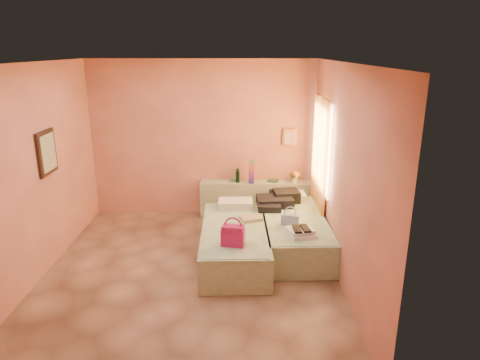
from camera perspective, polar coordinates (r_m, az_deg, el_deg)
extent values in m
plane|color=tan|center=(6.10, -6.54, -12.04)|extent=(4.50, 4.50, 0.00)
cube|color=#EB967D|center=(7.72, -4.98, 5.42)|extent=(4.00, 0.02, 2.80)
cube|color=#EB967D|center=(6.14, -25.88, 0.64)|extent=(0.02, 4.50, 2.80)
cube|color=#EB967D|center=(5.66, 13.50, 0.63)|extent=(0.02, 4.50, 2.80)
cube|color=white|center=(5.33, -7.59, 15.25)|extent=(4.00, 4.50, 0.02)
cube|color=#FFD39E|center=(6.81, 11.10, 4.43)|extent=(0.02, 1.10, 1.40)
cube|color=orange|center=(6.75, 10.82, 1.26)|extent=(0.05, 0.55, 2.20)
cube|color=orange|center=(7.32, 10.00, 2.55)|extent=(0.05, 0.45, 2.20)
cube|color=black|center=(6.43, -24.36, 3.37)|extent=(0.04, 0.50, 0.60)
cube|color=#C08B40|center=(7.70, 6.62, 5.71)|extent=(0.25, 0.04, 0.30)
cube|color=#AAB795|center=(7.84, 2.25, -2.51)|extent=(2.05, 0.30, 0.65)
cube|color=#B5D5AB|center=(6.30, -0.71, -8.37)|extent=(0.96, 2.03, 0.50)
cube|color=#B5D5AB|center=(6.67, 7.16, -6.98)|extent=(0.96, 2.03, 0.50)
cylinder|color=#12341C|center=(7.66, -0.31, 0.56)|extent=(0.07, 0.07, 0.25)
cube|color=#B1155F|center=(7.61, 1.51, 1.08)|extent=(0.09, 0.09, 0.42)
cylinder|color=#509471|center=(7.79, -1.00, 0.00)|extent=(0.14, 0.14, 0.03)
cube|color=#2A4F32|center=(7.77, 4.41, -0.09)|extent=(0.22, 0.18, 0.03)
cube|color=silver|center=(7.70, 7.36, 0.53)|extent=(0.20, 0.20, 0.26)
cube|color=#B1155F|center=(5.60, -0.93, -7.37)|extent=(0.32, 0.21, 0.28)
cube|color=tan|center=(6.43, 1.46, -5.11)|extent=(0.37, 0.33, 0.05)
cube|color=black|center=(7.01, 5.08, -2.67)|extent=(0.71, 0.71, 0.19)
cube|color=#466EA9|center=(6.28, 6.69, -5.27)|extent=(0.27, 0.17, 0.16)
cube|color=white|center=(5.96, 8.25, -6.93)|extent=(0.41, 0.37, 0.10)
cube|color=black|center=(5.91, 8.17, -6.47)|extent=(0.21, 0.27, 0.03)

